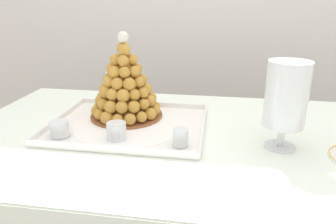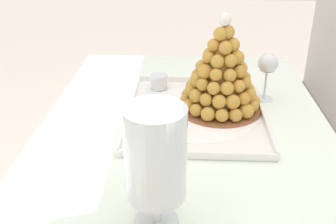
{
  "view_description": "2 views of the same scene",
  "coord_description": "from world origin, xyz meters",
  "px_view_note": "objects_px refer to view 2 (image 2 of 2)",
  "views": [
    {
      "loc": [
        0.07,
        -0.98,
        1.19
      ],
      "look_at": [
        -0.08,
        -0.06,
        0.84
      ],
      "focal_mm": 34.14,
      "sensor_mm": 36.0,
      "label": 1
    },
    {
      "loc": [
        0.91,
        -0.0,
        1.33
      ],
      "look_at": [
        -0.08,
        -0.05,
        0.84
      ],
      "focal_mm": 42.56,
      "sensor_mm": 36.0,
      "label": 2
    }
  ],
  "objects_px": {
    "dessert_cup_left": "(159,82)",
    "macaron_goblet": "(156,156)",
    "wine_glass": "(268,65)",
    "dessert_cup_centre": "(147,136)",
    "dessert_cup_mid_left": "(157,104)",
    "serving_tray": "(195,113)",
    "croquembouche": "(221,74)"
  },
  "relations": [
    {
      "from": "croquembouche",
      "to": "wine_glass",
      "type": "xyz_separation_m",
      "value": [
        -0.1,
        0.16,
        -0.0
      ]
    },
    {
      "from": "dessert_cup_centre",
      "to": "croquembouche",
      "type": "bearing_deg",
      "value": 137.2
    },
    {
      "from": "croquembouche",
      "to": "dessert_cup_mid_left",
      "type": "xyz_separation_m",
      "value": [
        0.03,
        -0.2,
        -0.1
      ]
    },
    {
      "from": "dessert_cup_centre",
      "to": "serving_tray",
      "type": "bearing_deg",
      "value": 145.61
    },
    {
      "from": "dessert_cup_centre",
      "to": "wine_glass",
      "type": "distance_m",
      "value": 0.51
    },
    {
      "from": "croquembouche",
      "to": "dessert_cup_centre",
      "type": "distance_m",
      "value": 0.33
    },
    {
      "from": "serving_tray",
      "to": "dessert_cup_left",
      "type": "height_order",
      "value": "dessert_cup_left"
    },
    {
      "from": "dessert_cup_centre",
      "to": "wine_glass",
      "type": "bearing_deg",
      "value": 131.2
    },
    {
      "from": "dessert_cup_left",
      "to": "macaron_goblet",
      "type": "height_order",
      "value": "macaron_goblet"
    },
    {
      "from": "wine_glass",
      "to": "dessert_cup_centre",
      "type": "bearing_deg",
      "value": -48.8
    },
    {
      "from": "macaron_goblet",
      "to": "croquembouche",
      "type": "bearing_deg",
      "value": 162.76
    },
    {
      "from": "dessert_cup_left",
      "to": "macaron_goblet",
      "type": "distance_m",
      "value": 0.71
    },
    {
      "from": "wine_glass",
      "to": "dessert_cup_left",
      "type": "bearing_deg",
      "value": -99.79
    },
    {
      "from": "macaron_goblet",
      "to": "wine_glass",
      "type": "relative_size",
      "value": 1.6
    },
    {
      "from": "wine_glass",
      "to": "dessert_cup_mid_left",
      "type": "bearing_deg",
      "value": -71.0
    },
    {
      "from": "wine_glass",
      "to": "macaron_goblet",
      "type": "bearing_deg",
      "value": -27.45
    },
    {
      "from": "macaron_goblet",
      "to": "wine_glass",
      "type": "bearing_deg",
      "value": 152.55
    },
    {
      "from": "croquembouche",
      "to": "wine_glass",
      "type": "relative_size",
      "value": 1.89
    },
    {
      "from": "dessert_cup_left",
      "to": "wine_glass",
      "type": "bearing_deg",
      "value": 80.21
    },
    {
      "from": "croquembouche",
      "to": "macaron_goblet",
      "type": "bearing_deg",
      "value": -17.24
    },
    {
      "from": "dessert_cup_mid_left",
      "to": "macaron_goblet",
      "type": "height_order",
      "value": "macaron_goblet"
    },
    {
      "from": "macaron_goblet",
      "to": "serving_tray",
      "type": "bearing_deg",
      "value": 170.1
    },
    {
      "from": "serving_tray",
      "to": "macaron_goblet",
      "type": "xyz_separation_m",
      "value": [
        0.5,
        -0.09,
        0.16
      ]
    },
    {
      "from": "dessert_cup_centre",
      "to": "macaron_goblet",
      "type": "relative_size",
      "value": 0.2
    },
    {
      "from": "dessert_cup_mid_left",
      "to": "dessert_cup_centre",
      "type": "relative_size",
      "value": 1.18
    },
    {
      "from": "dessert_cup_mid_left",
      "to": "dessert_cup_centre",
      "type": "xyz_separation_m",
      "value": [
        0.21,
        -0.01,
        -0.0
      ]
    },
    {
      "from": "serving_tray",
      "to": "dessert_cup_centre",
      "type": "bearing_deg",
      "value": -34.39
    },
    {
      "from": "dessert_cup_mid_left",
      "to": "dessert_cup_centre",
      "type": "distance_m",
      "value": 0.21
    },
    {
      "from": "croquembouche",
      "to": "dessert_cup_mid_left",
      "type": "height_order",
      "value": "croquembouche"
    },
    {
      "from": "serving_tray",
      "to": "wine_glass",
      "type": "height_order",
      "value": "wine_glass"
    },
    {
      "from": "dessert_cup_left",
      "to": "dessert_cup_mid_left",
      "type": "distance_m",
      "value": 0.19
    },
    {
      "from": "serving_tray",
      "to": "dessert_cup_mid_left",
      "type": "xyz_separation_m",
      "value": [
        -0.0,
        -0.12,
        0.03
      ]
    }
  ]
}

